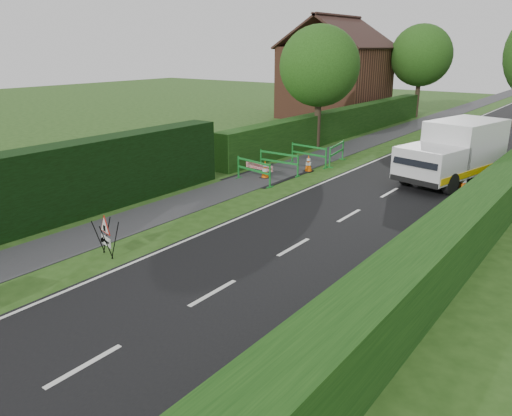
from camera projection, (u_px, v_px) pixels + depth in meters
The scene contains 21 objects.
ground at pixel (110, 280), 12.35m from camera, with size 120.00×120.00×0.00m, color #224413.
road_surface at pixel (512, 123), 37.58m from camera, with size 6.00×90.00×0.02m, color black.
footpath at pixel (439, 117), 40.72m from camera, with size 2.00×90.00×0.02m, color #2D2D30.
hedge_west_near at pixel (7, 236), 15.20m from camera, with size 1.10×18.00×2.50m, color black.
hedge_west_far at pixel (343, 137), 31.96m from camera, with size 1.00×24.00×1.80m, color #14380F.
house_west at pixel (335, 81), 40.00m from camera, with size 7.50×7.40×7.88m.
tree_nw at pixel (320, 66), 27.30m from camera, with size 4.40×4.40×6.70m.
tree_fw at pixel (421, 55), 39.38m from camera, with size 4.80×4.80×7.24m.
triangle_sign at pixel (105, 232), 13.57m from camera, with size 0.83×0.83×1.01m.
works_van at pixel (455, 150), 20.97m from camera, with size 3.30×5.90×2.54m.
traffic_cone_0 at pixel (461, 195), 18.04m from camera, with size 0.38×0.38×0.79m.
traffic_cone_1 at pixel (464, 180), 20.05m from camera, with size 0.38×0.38×0.79m.
traffic_cone_2 at pixel (492, 172), 21.39m from camera, with size 0.38×0.38×0.79m.
traffic_cone_3 at pixel (265, 169), 21.82m from camera, with size 0.38×0.38×0.79m.
traffic_cone_4 at pixel (308, 163), 22.95m from camera, with size 0.38×0.38×0.79m.
ped_barrier_0 at pixel (254, 168), 20.97m from camera, with size 2.09×0.75×1.00m.
ped_barrier_1 at pixel (279, 160), 22.52m from camera, with size 2.06×0.38×1.00m.
ped_barrier_2 at pixel (309, 152), 24.12m from camera, with size 2.08×0.53×1.00m.
ped_barrier_3 at pixel (337, 151), 24.48m from camera, with size 0.69×2.09×1.00m.
redwhite_plank at pixel (259, 176), 22.20m from camera, with size 1.50×0.04×0.25m, color red.
hatchback_car at pixel (478, 134), 29.49m from camera, with size 1.41×3.51×1.20m, color white.
Camera 1 is at (9.60, -6.80, 5.52)m, focal length 35.00 mm.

